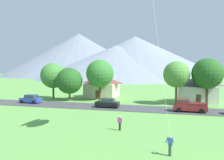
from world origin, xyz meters
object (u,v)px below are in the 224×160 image
Objects in this scene: parked_car_black_mid_west at (108,103)px; tree_far_right at (207,74)px; tree_right_of_center at (176,74)px; tree_center at (53,76)px; house_leftmost at (102,86)px; pickup_truck_maroon_west_side at (189,106)px; parked_car_blue_east_end at (31,99)px; soccer_ball at (167,141)px; watcher_person at (120,123)px; tree_near_left at (69,81)px; house_left_center at (197,89)px; tree_near_right at (100,74)px.

tree_far_right is at bearing 22.41° from parked_car_black_mid_west.
tree_center is at bearing 177.16° from tree_right_of_center.
tree_far_right is (22.85, -6.63, 3.34)m from house_leftmost.
parked_car_black_mid_west is 0.81× the size of pickup_truck_maroon_west_side.
parked_car_blue_east_end is at bearing -168.13° from tree_right_of_center.
pickup_truck_maroon_west_side is at bearing -36.66° from house_leftmost.
parked_car_black_mid_west is at bearing 123.21° from soccer_ball.
tree_center is at bearing 178.33° from tree_far_right.
parked_car_blue_east_end is (-33.88, -6.34, -5.20)m from tree_far_right.
pickup_truck_maroon_west_side is (19.07, -14.19, -1.66)m from house_leftmost.
watcher_person is (5.31, -13.39, 0.01)m from parked_car_black_mid_west.
pickup_truck_maroon_west_side is (-3.78, -7.56, -5.00)m from tree_far_right.
tree_far_right is at bearing -1.67° from tree_center.
tree_near_left is 28.02m from tree_far_right.
pickup_truck_maroon_west_side is (-2.34, -11.11, -1.73)m from house_left_center.
tree_center is (-10.10, -5.66, 2.63)m from house_leftmost.
tree_right_of_center is 14.62m from parked_car_black_mid_west.
tree_right_of_center is at bearing -5.77° from tree_near_right.
house_leftmost is 34.10m from soccer_ball.
watcher_person is at bearing -33.41° from parked_car_blue_east_end.
parked_car_blue_east_end is 25.94m from watcher_person.
tree_near_left is 25.27m from pickup_truck_maroon_west_side.
tree_right_of_center reaches higher than house_left_center.
tree_far_right is 1.72× the size of pickup_truck_maroon_west_side.
tree_near_right is 5.33× the size of watcher_person.
soccer_ball is at bearing -32.38° from parked_car_blue_east_end.
tree_near_right reaches higher than house_left_center.
tree_near_right is at bearing 113.48° from watcher_person.
house_left_center is 31.71m from tree_center.
tree_far_right is 24.52m from watcher_person.
house_leftmost is 1.01× the size of house_left_center.
tree_near_left reaches higher than parked_car_black_mid_west.
tree_far_right is at bearing -3.25° from tree_near_right.
tree_near_right is (-20.27, -2.31, 3.10)m from house_left_center.
tree_center is (-31.50, -2.58, 2.56)m from house_left_center.
tree_near_right reaches higher than soccer_ball.
tree_right_of_center is at bearing 104.29° from pickup_truck_maroon_west_side.
parked_car_blue_east_end is at bearing 177.66° from pickup_truck_maroon_west_side.
tree_right_of_center is (27.34, -1.35, 0.51)m from tree_center.
tree_near_left is 31.06m from soccer_ball.
tree_near_left reaches higher than pickup_truck_maroon_west_side.
parked_car_black_mid_west is 16.37m from parked_car_blue_east_end.
tree_right_of_center is (17.24, -7.02, 3.14)m from house_leftmost.
parked_car_black_mid_west and parked_car_blue_east_end have the same top height.
parked_car_blue_east_end is at bearing -137.73° from tree_near_left.
parked_car_blue_east_end is (-32.43, -9.88, -1.92)m from house_left_center.
house_leftmost is 1.12× the size of tree_near_left.
tree_right_of_center reaches higher than tree_center.
soccer_ball is (-6.93, -23.42, -5.94)m from tree_far_right.
house_left_center reaches higher than soccer_ball.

